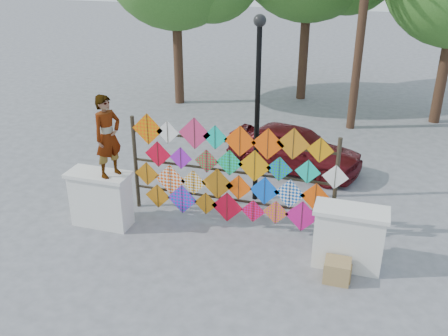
{
  "coord_description": "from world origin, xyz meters",
  "views": [
    {
      "loc": [
        2.81,
        -8.76,
        5.9
      ],
      "look_at": [
        -0.07,
        0.6,
        1.4
      ],
      "focal_mm": 40.0,
      "sensor_mm": 36.0,
      "label": 1
    }
  ],
  "objects": [
    {
      "name": "ground",
      "position": [
        0.0,
        0.0,
        0.0
      ],
      "size": [
        80.0,
        80.0,
        0.0
      ],
      "primitive_type": "plane",
      "color": "gray",
      "rests_on": "ground"
    },
    {
      "name": "sedan",
      "position": [
        0.92,
        4.03,
        0.64
      ],
      "size": [
        3.98,
        2.32,
        1.27
      ],
      "primitive_type": "imported",
      "rotation": [
        0.0,
        0.0,
        1.34
      ],
      "color": "#540E13",
      "rests_on": "ground"
    },
    {
      "name": "cardboard_box_far",
      "position": [
        2.67,
        -0.67,
        0.14
      ],
      "size": [
        0.33,
        0.3,
        0.28
      ],
      "primitive_type": "cube",
      "color": "olive",
      "rests_on": "ground"
    },
    {
      "name": "parapet_right",
      "position": [
        2.7,
        -0.2,
        0.65
      ],
      "size": [
        1.4,
        0.65,
        1.28
      ],
      "color": "silver",
      "rests_on": "ground"
    },
    {
      "name": "vendor_woman",
      "position": [
        -2.36,
        -0.2,
        2.17
      ],
      "size": [
        0.65,
        0.76,
        1.78
      ],
      "primitive_type": "imported",
      "rotation": [
        0.0,
        0.0,
        1.17
      ],
      "color": "#99999E",
      "rests_on": "parapet_left"
    },
    {
      "name": "cardboard_box_near",
      "position": [
        2.57,
        -0.74,
        0.22
      ],
      "size": [
        0.49,
        0.43,
        0.43
      ],
      "primitive_type": "cube",
      "color": "olive",
      "rests_on": "ground"
    },
    {
      "name": "parapet_left",
      "position": [
        -2.7,
        -0.2,
        0.65
      ],
      "size": [
        1.4,
        0.65,
        1.28
      ],
      "color": "silver",
      "rests_on": "ground"
    },
    {
      "name": "kite_rack",
      "position": [
        0.06,
        0.73,
        1.22
      ],
      "size": [
        4.9,
        0.24,
        2.44
      ],
      "color": "black",
      "rests_on": "ground"
    },
    {
      "name": "lamppost",
      "position": [
        0.3,
        2.0,
        2.69
      ],
      "size": [
        0.28,
        0.28,
        4.46
      ],
      "color": "black",
      "rests_on": "ground"
    }
  ]
}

